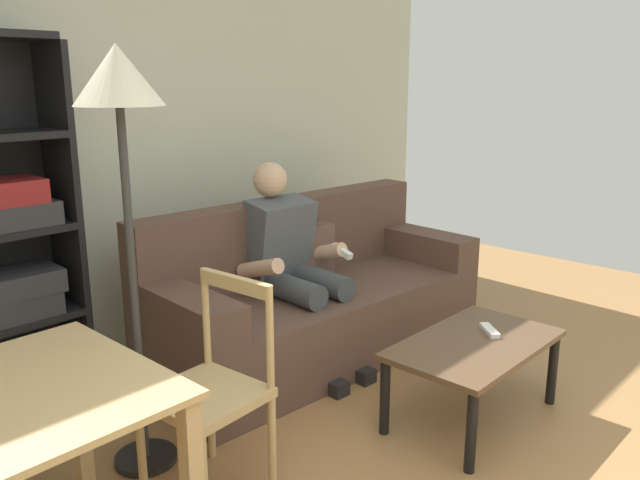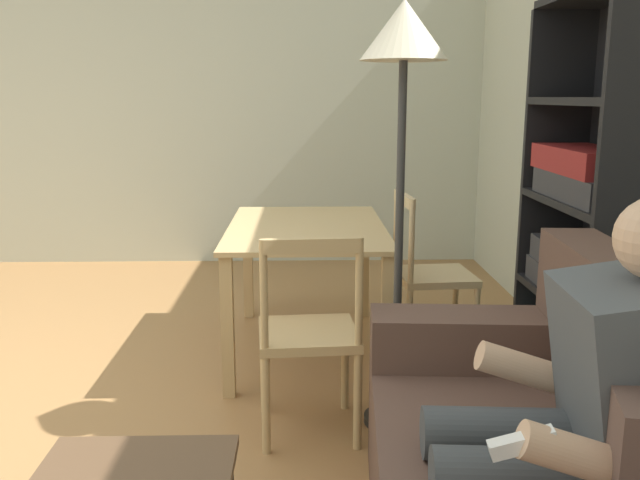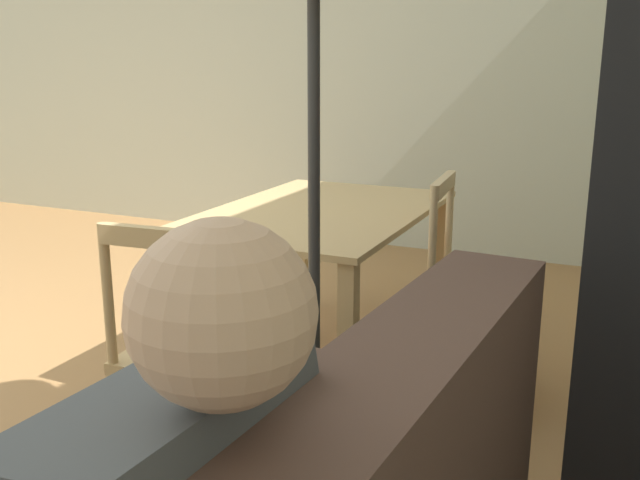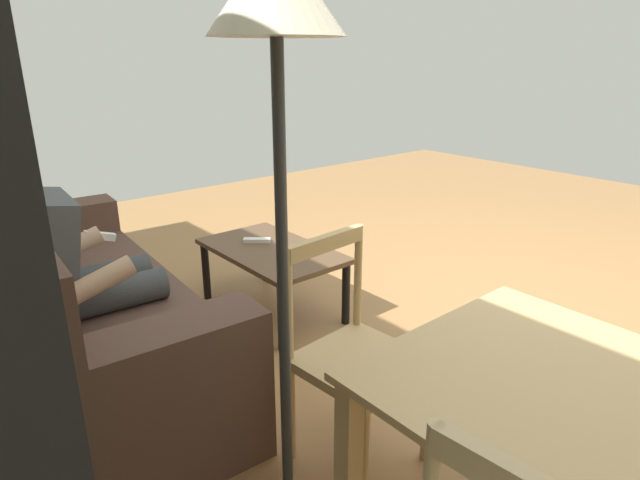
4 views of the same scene
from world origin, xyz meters
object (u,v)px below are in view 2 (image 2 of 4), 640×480
(dining_table, at_px, (307,244))
(floor_lamp, at_px, (403,72))
(person_lounging, at_px, (563,417))
(bookshelf, at_px, (589,239))
(dining_chair_near_wall, at_px, (430,275))
(dining_chair_facing_couch, at_px, (309,335))

(dining_table, height_order, floor_lamp, floor_lamp)
(dining_table, bearing_deg, person_lounging, 17.21)
(bookshelf, height_order, dining_table, bookshelf)
(dining_table, xyz_separation_m, dining_chair_near_wall, (0.00, 0.71, -0.18))
(dining_chair_facing_couch, bearing_deg, person_lounging, 30.19)
(person_lounging, bearing_deg, dining_chair_facing_couch, -149.81)
(person_lounging, xyz_separation_m, dining_chair_near_wall, (-2.12, 0.05, -0.18))
(floor_lamp, bearing_deg, dining_chair_facing_couch, -77.44)
(dining_chair_near_wall, xyz_separation_m, dining_chair_facing_couch, (0.99, -0.70, 0.00))
(person_lounging, relative_size, dining_chair_near_wall, 1.32)
(dining_chair_facing_couch, xyz_separation_m, floor_lamp, (-0.09, 0.39, 1.10))
(bookshelf, bearing_deg, floor_lamp, -73.21)
(bookshelf, height_order, dining_chair_near_wall, bookshelf)
(dining_chair_near_wall, distance_m, dining_chair_facing_couch, 1.22)
(dining_chair_near_wall, height_order, floor_lamp, floor_lamp)
(dining_chair_facing_couch, bearing_deg, dining_chair_near_wall, 144.69)
(person_lounging, distance_m, bookshelf, 1.66)
(dining_table, height_order, dining_chair_facing_couch, dining_chair_facing_couch)
(bookshelf, relative_size, floor_lamp, 1.05)
(person_lounging, relative_size, floor_lamp, 0.66)
(person_lounging, bearing_deg, dining_table, -162.79)
(person_lounging, bearing_deg, floor_lamp, -167.68)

